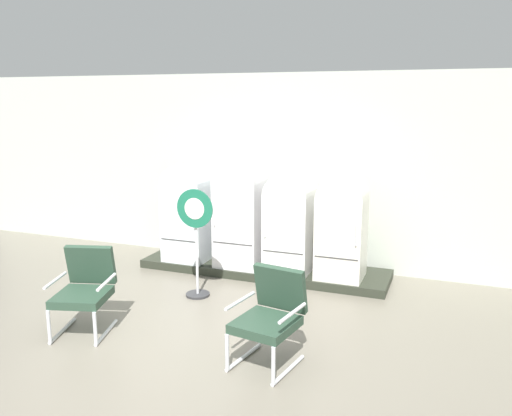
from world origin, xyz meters
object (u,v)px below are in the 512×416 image
refrigerator_2 (290,219)px  armchair_left (85,287)px  refrigerator_1 (240,209)px  sign_stand (196,242)px  refrigerator_3 (342,224)px  refrigerator_0 (189,209)px  armchair_right (271,313)px

refrigerator_2 → armchair_left: bearing=-122.9°
refrigerator_1 → sign_stand: (-0.17, -1.09, -0.23)m
refrigerator_2 → refrigerator_3: (0.75, -0.04, -0.00)m
refrigerator_0 → sign_stand: bearing=-58.2°
armchair_right → sign_stand: bearing=138.5°
refrigerator_0 → sign_stand: 1.34m
refrigerator_3 → refrigerator_0: bearing=179.0°
refrigerator_0 → armchair_left: refrigerator_0 is taller
armchair_left → refrigerator_0: bearing=90.3°
refrigerator_3 → refrigerator_1: bearing=179.9°
sign_stand → refrigerator_0: bearing=121.8°
armchair_left → sign_stand: bearing=63.4°
sign_stand → refrigerator_3: bearing=32.8°
refrigerator_3 → armchair_left: refrigerator_3 is taller
refrigerator_0 → refrigerator_2: (1.64, 0.00, -0.02)m
armchair_left → sign_stand: (0.69, 1.37, 0.24)m
armchair_left → refrigerator_2: bearing=57.1°
refrigerator_0 → armchair_left: bearing=-89.7°
sign_stand → armchair_right: bearing=-41.5°
armchair_right → sign_stand: size_ratio=0.65×
refrigerator_2 → armchair_right: refrigerator_2 is taller
refrigerator_3 → armchair_left: (-2.38, -2.46, -0.38)m
armchair_right → armchair_left: bearing=-178.8°
refrigerator_1 → refrigerator_2: (0.76, 0.04, -0.09)m
refrigerator_3 → armchair_right: refrigerator_3 is taller
refrigerator_3 → armchair_left: bearing=-134.0°
refrigerator_1 → armchair_left: bearing=-109.3°
refrigerator_3 → sign_stand: 2.01m
refrigerator_0 → refrigerator_2: 1.64m
refrigerator_1 → refrigerator_3: size_ratio=1.12×
armchair_right → sign_stand: (-1.50, 1.33, 0.24)m
armchair_left → armchair_right: same height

